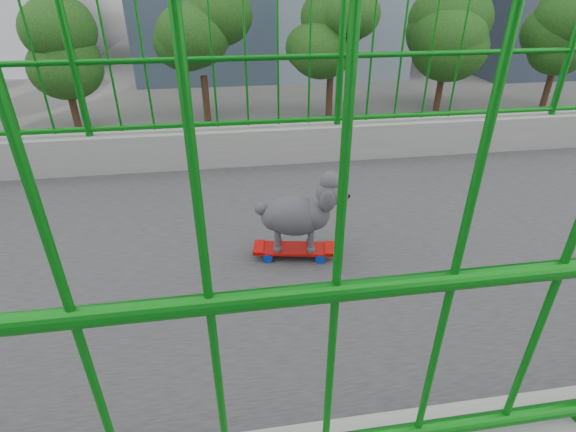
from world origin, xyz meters
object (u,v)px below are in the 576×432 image
at_px(car_2, 226,208).
at_px(car_4, 437,136).
at_px(poodle, 299,212).
at_px(car_0, 90,345).
at_px(car_3, 386,164).
at_px(skateboard, 294,250).
at_px(car_5, 184,336).
at_px(car_6, 226,256).

height_order(car_2, car_4, car_4).
xyz_separation_m(poodle, car_2, (-12.46, -0.53, -6.54)).
height_order(car_0, car_3, car_3).
height_order(skateboard, car_4, skateboard).
distance_m(skateboard, poodle, 0.24).
relative_size(car_2, car_5, 1.35).
bearing_deg(car_4, car_0, 130.74).
height_order(car_4, car_5, car_4).
height_order(car_0, car_4, car_4).
bearing_deg(car_4, skateboard, 149.83).
distance_m(car_0, car_6, 4.59).
bearing_deg(poodle, skateboard, -90.00).
distance_m(car_2, car_4, 13.13).
bearing_deg(car_2, car_6, 178.34).
bearing_deg(car_6, car_5, -19.16).
bearing_deg(car_3, car_0, 131.47).
relative_size(poodle, car_5, 0.13).
bearing_deg(car_4, car_5, 135.28).
xyz_separation_m(car_0, car_2, (-6.40, 3.39, 0.05)).
height_order(poodle, car_3, poodle).
xyz_separation_m(car_0, car_5, (0.00, 2.18, -0.04)).
xyz_separation_m(car_3, car_6, (6.40, -7.57, -0.01)).
distance_m(car_3, car_4, 5.12).
xyz_separation_m(car_2, car_5, (6.40, -1.20, -0.09)).
relative_size(car_3, car_6, 0.97).
height_order(car_0, car_2, car_2).
xyz_separation_m(car_0, car_6, (-3.20, 3.30, 0.05)).
bearing_deg(car_5, car_4, 135.28).
bearing_deg(car_6, skateboard, 3.71).
relative_size(skateboard, car_3, 0.09).
xyz_separation_m(car_0, car_3, (-9.60, 10.86, 0.06)).
height_order(skateboard, car_5, skateboard).
bearing_deg(car_3, poodle, 156.10).
height_order(skateboard, car_3, skateboard).
xyz_separation_m(car_4, car_5, (12.80, -12.67, -0.14)).
bearing_deg(poodle, car_4, 160.06).
relative_size(poodle, car_3, 0.10).
bearing_deg(poodle, car_6, -165.97).
relative_size(car_0, car_4, 0.88).
xyz_separation_m(car_3, car_5, (9.60, -8.68, -0.10)).
bearing_deg(car_6, car_0, -45.85).
bearing_deg(car_3, car_2, 113.18).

